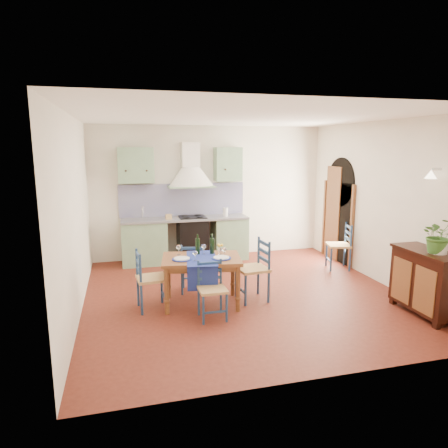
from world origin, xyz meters
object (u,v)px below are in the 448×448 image
(dining_table, at_px, (202,263))
(chair_near, at_px, (212,289))
(sideboard, at_px, (426,280))
(potted_plant, at_px, (439,235))

(dining_table, height_order, chair_near, dining_table)
(dining_table, bearing_deg, sideboard, -20.90)
(dining_table, xyz_separation_m, sideboard, (3.00, -1.15, -0.14))
(dining_table, xyz_separation_m, chair_near, (0.04, -0.51, -0.23))
(dining_table, height_order, sideboard, dining_table)
(sideboard, bearing_deg, dining_table, 159.10)
(potted_plant, bearing_deg, dining_table, 157.01)
(chair_near, distance_m, sideboard, 3.03)
(chair_near, bearing_deg, sideboard, -12.07)
(chair_near, xyz_separation_m, sideboard, (2.96, -0.63, 0.09))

